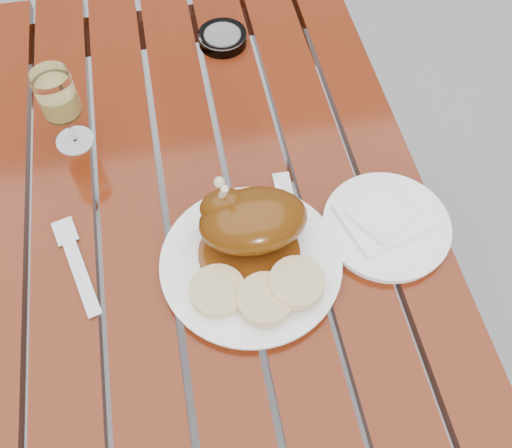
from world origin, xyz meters
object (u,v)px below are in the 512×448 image
Objects in this scene: table at (210,286)px; dinner_plate at (251,264)px; wine_glass at (63,110)px; side_plate at (386,226)px; ashtray at (223,38)px.

table is 4.11× the size of dinner_plate.
table is at bearing -37.85° from wine_glass.
table is 5.61× the size of side_plate.
ashtray reaches higher than side_plate.
dinner_plate is (0.07, -0.16, 0.38)m from table.
ashtray is at bearing 85.62° from dinner_plate.
dinner_plate is 0.43m from wine_glass.
wine_glass is 0.39m from ashtray.
ashtray is at bearing 110.89° from side_plate.
table is 7.27× the size of wine_glass.
wine_glass is (-0.21, 0.16, 0.46)m from table.
ashtray is (0.11, 0.38, 0.39)m from table.
dinner_plate is at bearing -49.76° from wine_glass.
wine_glass is at bearing 149.88° from side_plate.
side_plate is at bearing -69.11° from ashtray.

